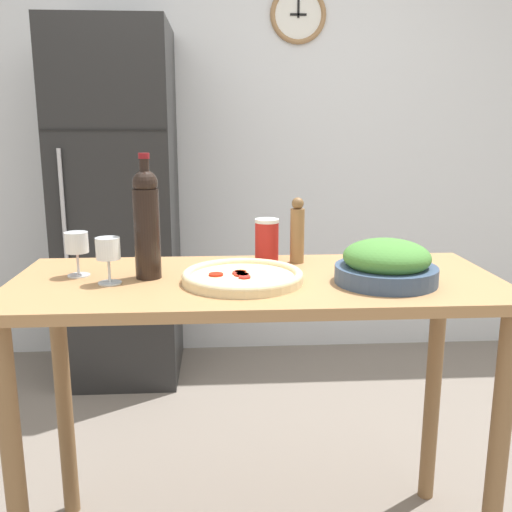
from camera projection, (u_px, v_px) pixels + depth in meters
name	position (u px, v px, depth m)	size (l,w,h in m)	color
wall_back	(237.00, 139.00, 3.38)	(6.40, 0.08, 2.60)	silver
refrigerator	(119.00, 208.00, 3.08)	(0.60, 0.63, 1.89)	black
prep_counter	(257.00, 326.00, 1.72)	(1.44, 0.61, 0.93)	#A87A4C
wine_bottle	(147.00, 221.00, 1.65)	(0.08, 0.08, 0.37)	black
wine_glass_near	(108.00, 252.00, 1.61)	(0.07, 0.07, 0.13)	silver
wine_glass_far	(77.00, 245.00, 1.69)	(0.07, 0.07, 0.13)	silver
pepper_mill	(297.00, 232.00, 1.86)	(0.05, 0.05, 0.22)	olive
salad_bowl	(386.00, 264.00, 1.62)	(0.29, 0.29, 0.13)	#384C6B
homemade_pizza	(243.00, 277.00, 1.64)	(0.35, 0.35, 0.03)	beige
salt_canister	(267.00, 240.00, 1.90)	(0.08, 0.08, 0.14)	#B2231E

